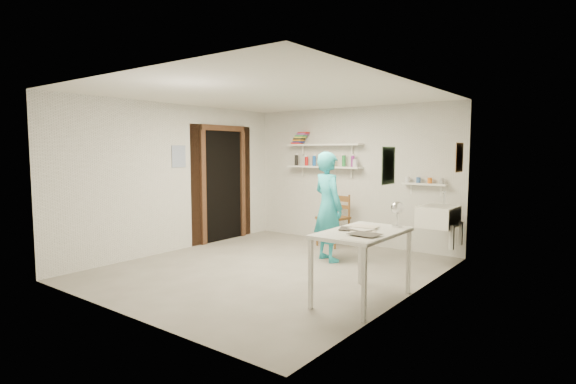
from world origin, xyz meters
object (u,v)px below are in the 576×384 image
Objects in this scene: wooden_chair at (333,218)px; work_table at (362,266)px; man at (328,207)px; belfast_sink at (438,216)px; wall_clock at (330,187)px; desk_lamp at (397,208)px.

wooden_chair is 0.84× the size of work_table.
man is at bearing 133.96° from work_table.
belfast_sink is at bearing 87.02° from work_table.
wall_clock is 0.30× the size of wooden_chair.
work_table is (-0.11, -2.11, -0.31)m from belfast_sink.
man is 1.10m from wooden_chair.
wooden_chair is at bearing 175.87° from belfast_sink.
belfast_sink is at bearing -125.23° from man.
desk_lamp is at bearing -87.13° from belfast_sink.
desk_lamp is (0.08, -1.65, 0.30)m from belfast_sink.
wooden_chair is 6.70× the size of desk_lamp.
man reaches higher than work_table.
wall_clock reaches higher than work_table.
desk_lamp is (1.94, -1.78, 0.51)m from wooden_chair.
man is (-1.38, -0.80, 0.11)m from belfast_sink.
man is at bearing 149.83° from desk_lamp.
wooden_chair reaches higher than belfast_sink.
wall_clock is 2.16m from work_table.
wooden_chair is (-0.48, 0.93, -0.33)m from man.
work_table is (1.27, -1.32, -0.43)m from man.
man is 0.35m from wall_clock.
desk_lamp is at bearing 174.60° from man.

